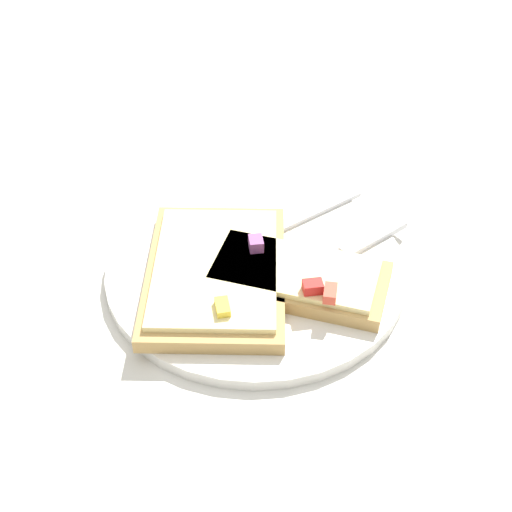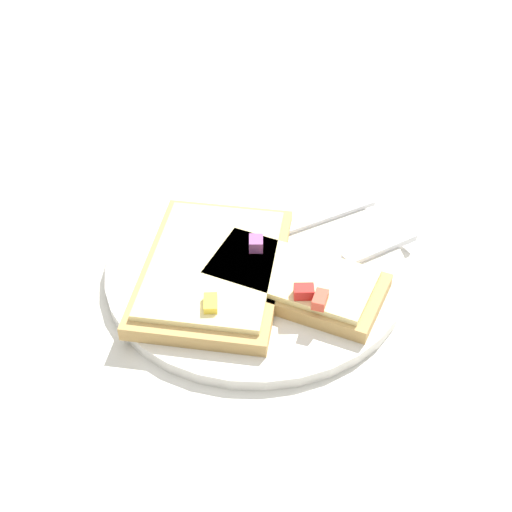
{
  "view_description": "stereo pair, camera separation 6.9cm",
  "coord_description": "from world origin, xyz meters",
  "views": [
    {
      "loc": [
        0.36,
        0.37,
        0.47
      ],
      "look_at": [
        0.0,
        0.0,
        0.02
      ],
      "focal_mm": 50.0,
      "sensor_mm": 36.0,
      "label": 1
    },
    {
      "loc": [
        0.31,
        0.41,
        0.47
      ],
      "look_at": [
        0.0,
        0.0,
        0.02
      ],
      "focal_mm": 50.0,
      "sensor_mm": 36.0,
      "label": 2
    }
  ],
  "objects": [
    {
      "name": "fork",
      "position": [
        -0.03,
        -0.02,
        0.01
      ],
      "size": [
        0.23,
        0.05,
        0.01
      ],
      "rotation": [
        0.0,
        0.0,
        6.13
      ],
      "color": "silver",
      "rests_on": "plate"
    },
    {
      "name": "pizza_slice_corner",
      "position": [
        -0.01,
        0.05,
        0.02
      ],
      "size": [
        0.15,
        0.19,
        0.03
      ],
      "rotation": [
        0.0,
        0.0,
        2.08
      ],
      "color": "tan",
      "rests_on": "plate"
    },
    {
      "name": "knife",
      "position": [
        -0.06,
        0.05,
        0.01
      ],
      "size": [
        0.22,
        0.04,
        0.01
      ],
      "rotation": [
        0.0,
        0.0,
        6.18
      ],
      "color": "silver",
      "rests_on": "plate"
    },
    {
      "name": "plate",
      "position": [
        0.0,
        0.0,
        0.01
      ],
      "size": [
        0.29,
        0.29,
        0.01
      ],
      "color": "silver",
      "rests_on": "ground"
    },
    {
      "name": "pizza_slice_main",
      "position": [
        0.04,
        -0.01,
        0.02
      ],
      "size": [
        0.22,
        0.22,
        0.03
      ],
      "rotation": [
        0.0,
        0.0,
        0.78
      ],
      "color": "tan",
      "rests_on": "plate"
    },
    {
      "name": "crumb_scatter",
      "position": [
        -0.01,
        0.02,
        0.02
      ],
      "size": [
        0.06,
        0.11,
        0.01
      ],
      "color": "tan",
      "rests_on": "plate"
    },
    {
      "name": "ground_plane",
      "position": [
        0.0,
        0.0,
        0.0
      ],
      "size": [
        4.0,
        4.0,
        0.0
      ],
      "primitive_type": "plane",
      "color": "beige"
    }
  ]
}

